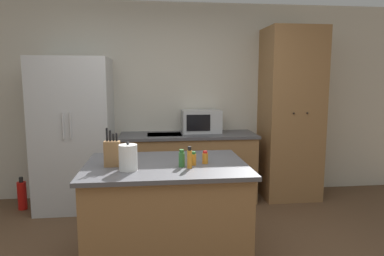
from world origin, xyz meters
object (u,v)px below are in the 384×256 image
Objects in this scene: refrigerator at (75,134)px; kettle at (128,157)px; spice_bottle_tall_dark at (205,158)px; spice_bottle_green_herb at (182,159)px; spice_bottle_pale_salt at (194,159)px; knife_block at (112,153)px; spice_bottle_short_red at (191,157)px; spice_bottle_amber_oil at (190,158)px; microwave at (201,121)px; pantry_cabinet at (290,114)px; fire_extinguisher at (22,195)px.

refrigerator is 8.10× the size of kettle.
spice_bottle_tall_dark is 0.48× the size of kettle.
spice_bottle_pale_salt is (0.10, 0.04, -0.01)m from spice_bottle_green_herb.
spice_bottle_short_red is (0.66, 0.07, -0.07)m from knife_block.
spice_bottle_green_herb is at bearing -8.10° from knife_block.
refrigerator is 2.06m from spice_bottle_amber_oil.
microwave is 2.00m from kettle.
pantry_cabinet reaches higher than spice_bottle_short_red.
knife_block is at bearing -48.92° from fire_extinguisher.
spice_bottle_amber_oil is 0.44× the size of fire_extinguisher.
microwave is 4.44× the size of spice_bottle_pale_salt.
spice_bottle_pale_salt is 2.57m from fire_extinguisher.
refrigerator is 16.08× the size of spice_bottle_pale_salt.
knife_block is at bearing 168.07° from spice_bottle_amber_oil.
spice_bottle_tall_dark is at bearing 12.75° from kettle.
pantry_cabinet is at bearing 35.88° from knife_block.
pantry_cabinet is 12.71× the size of spice_bottle_amber_oil.
knife_block reaches higher than spice_bottle_green_herb.
spice_bottle_amber_oil is at bearing -101.06° from microwave.
spice_bottle_amber_oil is at bearing -52.66° from refrigerator.
spice_bottle_green_herb reaches higher than spice_bottle_pale_salt.
spice_bottle_pale_salt reaches higher than fire_extinguisher.
pantry_cabinet is at bearing 47.00° from spice_bottle_pale_salt.
knife_block is 0.67m from spice_bottle_short_red.
kettle is at bearing -172.05° from spice_bottle_green_herb.
fire_extinguisher is at bearing 131.41° from kettle.
refrigerator is 3.63× the size of microwave.
spice_bottle_short_red is (-0.32, -1.60, -0.12)m from microwave.
microwave is 5.68× the size of spice_bottle_short_red.
spice_bottle_tall_dark is (1.39, -1.50, 0.01)m from refrigerator.
refrigerator is 1.61m from microwave.
pantry_cabinet is 2.10m from spice_bottle_tall_dark.
pantry_cabinet reaches higher than knife_block.
fire_extinguisher is (-1.84, 1.55, -0.77)m from spice_bottle_green_herb.
knife_block is 0.77m from spice_bottle_tall_dark.
refrigerator is 4.55× the size of fire_extinguisher.
knife_block reaches higher than spice_bottle_pale_salt.
spice_bottle_amber_oil is (-0.15, -0.13, 0.03)m from spice_bottle_tall_dark.
spice_bottle_amber_oil is 1.24× the size of spice_bottle_green_herb.
knife_block is 0.57m from spice_bottle_green_herb.
knife_block is 3.55× the size of spice_bottle_short_red.
kettle is (0.76, -1.64, 0.06)m from refrigerator.
spice_bottle_short_red is at bearing 94.24° from spice_bottle_pale_salt.
spice_bottle_green_herb is at bearing 7.95° from kettle.
spice_bottle_short_red is 2.50m from fire_extinguisher.
spice_bottle_short_red is 0.51× the size of spice_bottle_amber_oil.
spice_bottle_amber_oil is 1.54× the size of spice_bottle_pale_salt.
refrigerator is 2.05m from spice_bottle_tall_dark.
spice_bottle_amber_oil is (-1.54, -1.70, -0.16)m from pantry_cabinet.
spice_bottle_short_red is at bearing -101.18° from microwave.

